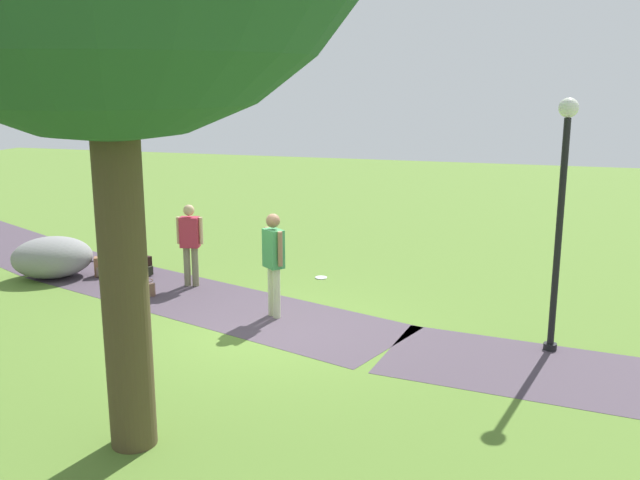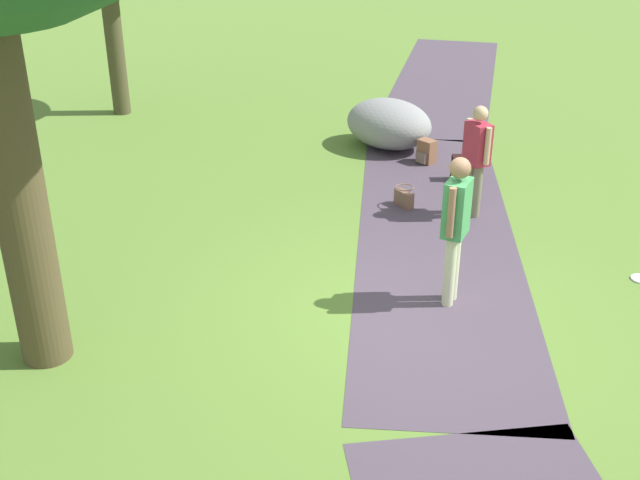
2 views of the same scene
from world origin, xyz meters
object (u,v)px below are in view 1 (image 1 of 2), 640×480
(man_near_boulder, at_px, (274,257))
(handbag_on_grass, at_px, (146,289))
(backpack_by_boulder, at_px, (102,267))
(spare_backpack_on_lawn, at_px, (144,267))
(lawn_boulder, at_px, (52,257))
(woman_with_handbag, at_px, (190,240))
(lamp_post, at_px, (561,200))
(frisbee_on_grass, at_px, (321,278))

(man_near_boulder, xyz_separation_m, handbag_on_grass, (2.70, -0.41, -0.91))
(backpack_by_boulder, bearing_deg, spare_backpack_on_lawn, -163.34)
(lawn_boulder, bearing_deg, woman_with_handbag, -175.33)
(lamp_post, height_order, handbag_on_grass, lamp_post)
(man_near_boulder, distance_m, spare_backpack_on_lawn, 3.89)
(lawn_boulder, xyz_separation_m, frisbee_on_grass, (-5.28, -1.48, -0.41))
(lamp_post, height_order, lawn_boulder, lamp_post)
(lawn_boulder, distance_m, spare_backpack_on_lawn, 1.86)
(frisbee_on_grass, bearing_deg, woman_with_handbag, 28.35)
(lamp_post, distance_m, woman_with_handbag, 6.99)
(backpack_by_boulder, xyz_separation_m, spare_backpack_on_lawn, (-0.84, -0.25, 0.00))
(woman_with_handbag, bearing_deg, spare_backpack_on_lawn, -16.34)
(lawn_boulder, distance_m, woman_with_handbag, 3.04)
(lamp_post, bearing_deg, man_near_boulder, -3.30)
(backpack_by_boulder, bearing_deg, man_near_boulder, 162.18)
(lamp_post, relative_size, lawn_boulder, 1.88)
(lawn_boulder, height_order, backpack_by_boulder, lawn_boulder)
(handbag_on_grass, bearing_deg, man_near_boulder, 171.31)
(man_near_boulder, relative_size, handbag_on_grass, 5.14)
(frisbee_on_grass, bearing_deg, backpack_by_boulder, 14.37)
(handbag_on_grass, height_order, backpack_by_boulder, backpack_by_boulder)
(woman_with_handbag, bearing_deg, man_near_boulder, 149.99)
(woman_with_handbag, bearing_deg, frisbee_on_grass, -151.65)
(lamp_post, xyz_separation_m, man_near_boulder, (4.51, -0.26, -1.24))
(man_near_boulder, height_order, spare_backpack_on_lawn, man_near_boulder)
(man_near_boulder, bearing_deg, backpack_by_boulder, -17.82)
(spare_backpack_on_lawn, bearing_deg, backpack_by_boulder, 16.66)
(lawn_boulder, xyz_separation_m, spare_backpack_on_lawn, (-1.74, -0.61, -0.23))
(woman_with_handbag, relative_size, handbag_on_grass, 4.63)
(lamp_post, distance_m, backpack_by_boulder, 9.17)
(lamp_post, height_order, frisbee_on_grass, lamp_post)
(man_near_boulder, bearing_deg, spare_backpack_on_lawn, -25.36)
(lawn_boulder, distance_m, handbag_on_grass, 2.56)
(woman_with_handbag, xyz_separation_m, handbag_on_grass, (0.52, 0.85, -0.79))
(man_near_boulder, xyz_separation_m, backpack_by_boulder, (4.27, -1.37, -0.86))
(lamp_post, relative_size, man_near_boulder, 2.08)
(man_near_boulder, xyz_separation_m, frisbee_on_grass, (-0.11, -2.49, -1.04))
(woman_with_handbag, relative_size, spare_backpack_on_lawn, 4.05)
(lamp_post, relative_size, backpack_by_boulder, 9.35)
(man_near_boulder, bearing_deg, handbag_on_grass, -8.69)
(woman_with_handbag, height_order, man_near_boulder, man_near_boulder)
(lamp_post, bearing_deg, lawn_boulder, -7.50)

